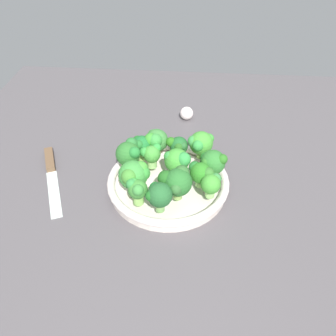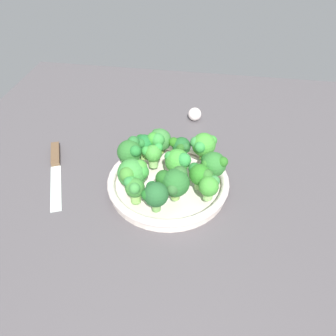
% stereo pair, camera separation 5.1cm
% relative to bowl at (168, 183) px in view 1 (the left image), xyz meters
% --- Properties ---
extents(ground_plane, '(1.30, 1.30, 0.03)m').
position_rel_bowl_xyz_m(ground_plane, '(0.03, -0.00, -0.03)').
color(ground_plane, '#504B4F').
extents(bowl, '(0.30, 0.30, 0.04)m').
position_rel_bowl_xyz_m(bowl, '(0.00, 0.00, 0.00)').
color(bowl, silver).
rests_on(bowl, ground_plane).
extents(broccoli_floret_0, '(0.06, 0.06, 0.07)m').
position_rel_bowl_xyz_m(broccoli_floret_0, '(-0.11, 0.01, 0.06)').
color(broccoli_floret_0, '#7AB45C').
rests_on(broccoli_floret_0, bowl).
extents(broccoli_floret_1, '(0.06, 0.06, 0.07)m').
position_rel_bowl_xyz_m(broccoli_floret_1, '(0.02, -0.10, 0.06)').
color(broccoli_floret_1, '#8ECD70').
rests_on(broccoli_floret_1, bowl).
extents(broccoli_floret_2, '(0.07, 0.07, 0.08)m').
position_rel_bowl_xyz_m(broccoli_floret_2, '(-0.05, 0.07, 0.06)').
color(broccoli_floret_2, '#88BB4F').
rests_on(broccoli_floret_2, bowl).
extents(broccoli_floret_3, '(0.06, 0.07, 0.07)m').
position_rel_bowl_xyz_m(broccoli_floret_3, '(0.02, -0.02, 0.06)').
color(broccoli_floret_3, '#88C158').
rests_on(broccoli_floret_3, bowl).
extents(broccoli_floret_4, '(0.05, 0.05, 0.06)m').
position_rel_bowl_xyz_m(broccoli_floret_4, '(0.08, -0.02, 0.05)').
color(broccoli_floret_4, '#93CA67').
rests_on(broccoli_floret_4, bowl).
extents(broccoli_floret_5, '(0.07, 0.06, 0.08)m').
position_rel_bowl_xyz_m(broccoli_floret_5, '(0.03, 0.10, 0.07)').
color(broccoli_floret_5, '#99D768').
rests_on(broccoli_floret_5, bowl).
extents(broccoli_floret_6, '(0.07, 0.08, 0.08)m').
position_rel_bowl_xyz_m(broccoli_floret_6, '(-0.07, -0.02, 0.07)').
color(broccoli_floret_6, '#86B056').
rests_on(broccoli_floret_6, bowl).
extents(broccoli_floret_7, '(0.05, 0.05, 0.06)m').
position_rel_bowl_xyz_m(broccoli_floret_7, '(-0.05, -0.10, 0.05)').
color(broccoli_floret_7, '#96D573').
rests_on(broccoli_floret_7, bowl).
extents(broccoli_floret_8, '(0.07, 0.07, 0.07)m').
position_rel_bowl_xyz_m(broccoli_floret_8, '(0.09, -0.08, 0.06)').
color(broccoli_floret_8, '#79B24D').
rests_on(broccoli_floret_8, bowl).
extents(broccoli_floret_9, '(0.06, 0.05, 0.07)m').
position_rel_bowl_xyz_m(broccoli_floret_9, '(0.07, 0.07, 0.06)').
color(broccoli_floret_9, '#88BC5B').
rests_on(broccoli_floret_9, bowl).
extents(broccoli_floret_10, '(0.05, 0.06, 0.06)m').
position_rel_bowl_xyz_m(broccoli_floret_10, '(-0.02, -0.08, 0.06)').
color(broccoli_floret_10, '#81B75F').
rests_on(broccoli_floret_10, bowl).
extents(broccoli_floret_11, '(0.05, 0.05, 0.07)m').
position_rel_bowl_xyz_m(broccoli_floret_11, '(-0.09, 0.06, 0.06)').
color(broccoli_floret_11, '#8FCB61').
rests_on(broccoli_floret_11, bowl).
extents(broccoli_floret_12, '(0.04, 0.05, 0.06)m').
position_rel_bowl_xyz_m(broccoli_floret_12, '(0.04, 0.04, 0.05)').
color(broccoli_floret_12, '#97D474').
rests_on(broccoli_floret_12, bowl).
extents(broccoli_floret_13, '(0.07, 0.06, 0.07)m').
position_rel_bowl_xyz_m(broccoli_floret_13, '(0.09, 0.04, 0.06)').
color(broccoli_floret_13, '#90C356').
rests_on(broccoli_floret_13, bowl).
extents(knife, '(0.25, 0.13, 0.01)m').
position_rel_bowl_xyz_m(knife, '(0.04, 0.31, -0.01)').
color(knife, silver).
rests_on(knife, ground_plane).
extents(garlic_bulb, '(0.04, 0.04, 0.04)m').
position_rel_bowl_xyz_m(garlic_bulb, '(0.33, -0.03, 0.00)').
color(garlic_bulb, silver).
rests_on(garlic_bulb, ground_plane).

